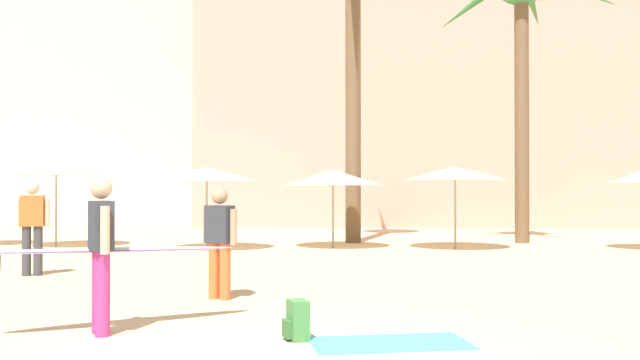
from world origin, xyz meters
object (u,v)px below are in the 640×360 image
Objects in this scene: cafe_umbrella_3 at (333,177)px; palm_tree_center at (521,0)px; person_mid_right at (220,238)px; person_far_right at (105,249)px; cafe_umbrella_1 at (455,173)px; person_near_right at (32,224)px; beach_towel at (390,343)px; cafe_umbrella_5 at (207,174)px; cafe_umbrella_2 at (56,169)px; backpack at (297,321)px.

palm_tree_center is at bearing 21.55° from cafe_umbrella_3.
cafe_umbrella_3 reaches higher than person_mid_right.
person_far_right is 2.53m from person_mid_right.
cafe_umbrella_1 is 1.72× the size of person_mid_right.
cafe_umbrella_1 reaches higher than person_near_right.
person_mid_right is at bearing -120.79° from palm_tree_center.
cafe_umbrella_1 is 3.24m from cafe_umbrella_3.
palm_tree_center is 5.42× the size of person_mid_right.
person_far_right reaches higher than beach_towel.
person_near_right is at bearing -128.74° from cafe_umbrella_3.
cafe_umbrella_5 reaches higher than person_mid_right.
cafe_umbrella_3 is 1.55× the size of person_near_right.
cafe_umbrella_5 is at bearing 40.94° from person_mid_right.
palm_tree_center is at bearing 30.50° from person_far_right.
cafe_umbrella_3 is 8.31m from person_near_right.
cafe_umbrella_2 is 1.59× the size of person_near_right.
cafe_umbrella_1 is (-2.20, -2.28, -5.14)m from palm_tree_center.
cafe_umbrella_1 is at bearing 5.72° from cafe_umbrella_5.
cafe_umbrella_5 reaches higher than backpack.
cafe_umbrella_3 is (7.57, 0.24, -0.25)m from cafe_umbrella_2.
cafe_umbrella_2 is (-10.80, -0.11, 0.15)m from cafe_umbrella_1.
cafe_umbrella_1 is 10.80m from cafe_umbrella_2.
beach_towel is at bearing -146.61° from person_near_right.
person_far_right is at bearing -163.73° from person_near_right.
palm_tree_center is 14.98m from person_near_right.
person_far_right reaches higher than backpack.
person_far_right is at bearing -171.24° from person_mid_right.
cafe_umbrella_1 reaches higher than beach_towel.
beach_towel is at bearing -99.84° from cafe_umbrella_1.
cafe_umbrella_3 is (-3.24, 0.13, -0.10)m from cafe_umbrella_1.
person_near_right is at bearing -141.00° from palm_tree_center.
cafe_umbrella_5 is at bearing -7.13° from cafe_umbrella_2.
backpack is (3.52, -10.76, -1.77)m from cafe_umbrella_5.
palm_tree_center is 7.85m from cafe_umbrella_3.
person_near_right is (-5.17, -6.44, -0.94)m from cafe_umbrella_3.
cafe_umbrella_5 is 6.06m from person_near_right.
cafe_umbrella_5 is (4.30, -0.54, -0.17)m from cafe_umbrella_2.
person_far_right is 1.66× the size of person_mid_right.
cafe_umbrella_3 is 6.40× the size of backpack.
cafe_umbrella_2 reaches higher than cafe_umbrella_3.
person_near_right is at bearing -108.60° from cafe_umbrella_5.
person_far_right is (-3.15, 0.34, 0.92)m from beach_towel.
palm_tree_center is 16.10m from beach_towel.
cafe_umbrella_3 is 9.03m from person_mid_right.
palm_tree_center reaches higher than cafe_umbrella_2.
person_far_right is 5.86m from person_near_right.
cafe_umbrella_5 reaches higher than person_near_right.
cafe_umbrella_5 is 11.93m from beach_towel.
cafe_umbrella_1 is at bearing -2.32° from cafe_umbrella_3.
cafe_umbrella_2 reaches higher than beach_towel.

